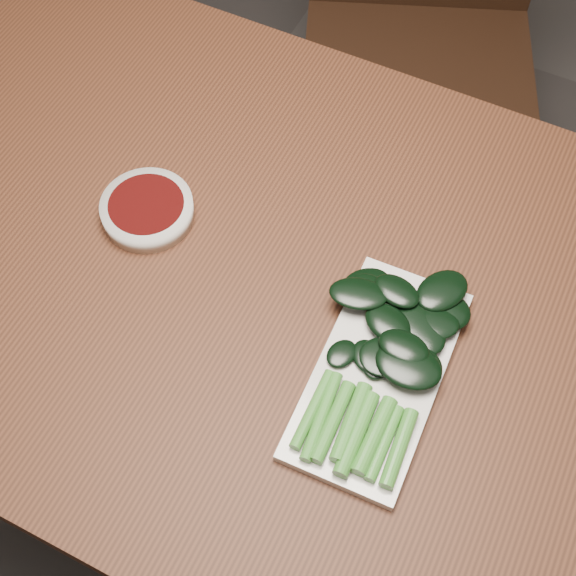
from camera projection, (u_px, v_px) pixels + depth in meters
The scene contains 6 objects.
ground at pixel (285, 467), 1.65m from camera, with size 6.00×6.00×0.00m, color #312E2E.
table at pixel (284, 307), 1.07m from camera, with size 1.40×0.80×0.75m.
chair_far at pixel (421, 31), 1.61m from camera, with size 0.60×0.60×0.89m.
sauce_bowl at pixel (147, 210), 1.05m from camera, with size 0.12×0.12×0.03m.
serving_plate at pixel (378, 374), 0.93m from camera, with size 0.15×0.29×0.01m.
gai_lan at pixel (394, 354), 0.93m from camera, with size 0.18×0.30×0.03m.
Camera 1 is at (0.24, -0.47, 1.61)m, focal length 50.00 mm.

